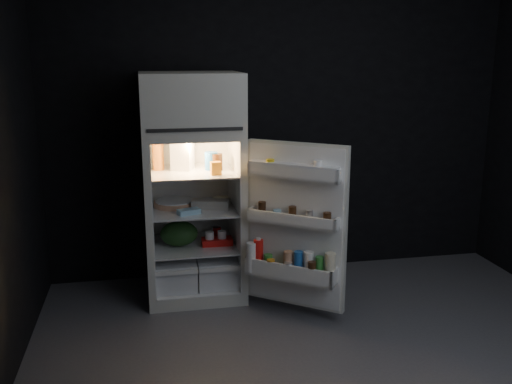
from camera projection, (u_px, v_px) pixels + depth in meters
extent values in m
cube|color=#56565B|center=(341.00, 363.00, 3.63)|extent=(4.00, 3.40, 0.00)
cube|color=black|center=(280.00, 121.00, 4.93)|extent=(4.00, 0.00, 2.70)
cube|color=silver|center=(195.00, 286.00, 4.70)|extent=(0.76, 0.70, 0.10)
cube|color=silver|center=(148.00, 213.00, 4.48)|extent=(0.05, 0.70, 1.20)
cube|color=silver|center=(237.00, 208.00, 4.61)|extent=(0.05, 0.70, 1.20)
cube|color=white|center=(190.00, 200.00, 4.86)|extent=(0.66, 0.05, 1.20)
cube|color=silver|center=(191.00, 132.00, 4.40)|extent=(0.76, 0.70, 0.06)
cube|color=silver|center=(190.00, 100.00, 4.34)|extent=(0.76, 0.70, 0.42)
cube|color=black|center=(195.00, 130.00, 4.04)|extent=(0.68, 0.01, 0.02)
cube|color=white|center=(152.00, 213.00, 4.46)|extent=(0.01, 0.65, 1.20)
cube|color=white|center=(234.00, 209.00, 4.58)|extent=(0.01, 0.65, 1.20)
cube|color=white|center=(192.00, 136.00, 4.38)|extent=(0.66, 0.65, 0.01)
cube|color=white|center=(196.00, 281.00, 4.66)|extent=(0.66, 0.65, 0.01)
cube|color=white|center=(193.00, 172.00, 4.45)|extent=(0.65, 0.63, 0.01)
cube|color=white|center=(194.00, 209.00, 4.52)|extent=(0.65, 0.63, 0.01)
cube|color=white|center=(195.00, 244.00, 4.59)|extent=(0.65, 0.63, 0.01)
cube|color=white|center=(175.00, 268.00, 4.62)|extent=(0.32, 0.59, 0.22)
cube|color=white|center=(215.00, 265.00, 4.69)|extent=(0.32, 0.59, 0.22)
cube|color=white|center=(177.00, 273.00, 4.29)|extent=(0.32, 0.02, 0.03)
cube|color=white|center=(220.00, 270.00, 4.36)|extent=(0.32, 0.02, 0.03)
cube|color=#FFE5B2|center=(192.00, 140.00, 4.34)|extent=(0.14, 0.14, 0.02)
cube|color=silver|center=(296.00, 225.00, 4.14)|extent=(0.63, 0.50, 1.22)
cube|color=white|center=(295.00, 226.00, 4.12)|extent=(0.57, 0.44, 1.18)
cube|color=white|center=(293.00, 178.00, 3.99)|extent=(0.59, 0.49, 0.02)
cube|color=white|center=(291.00, 173.00, 3.95)|extent=(0.55, 0.43, 0.10)
cube|color=white|center=(339.00, 177.00, 3.84)|extent=(0.07, 0.08, 0.10)
cube|color=white|center=(251.00, 168.00, 4.13)|extent=(0.07, 0.08, 0.10)
cube|color=white|center=(292.00, 224.00, 4.07)|extent=(0.60, 0.49, 0.02)
cube|color=white|center=(290.00, 220.00, 4.03)|extent=(0.55, 0.43, 0.09)
cube|color=white|center=(337.00, 225.00, 3.92)|extent=(0.08, 0.09, 0.09)
cube|color=white|center=(251.00, 213.00, 4.20)|extent=(0.08, 0.09, 0.09)
cube|color=white|center=(290.00, 278.00, 4.15)|extent=(0.62, 0.53, 0.02)
cube|color=white|center=(287.00, 273.00, 4.08)|extent=(0.55, 0.43, 0.13)
cube|color=white|center=(334.00, 278.00, 3.99)|extent=(0.10, 0.12, 0.13)
cube|color=white|center=(250.00, 263.00, 4.28)|extent=(0.10, 0.12, 0.13)
cube|color=white|center=(294.00, 165.00, 3.97)|extent=(0.58, 0.47, 0.02)
cylinder|color=white|center=(318.00, 170.00, 3.90)|extent=(0.08, 0.08, 0.13)
cylinder|color=silver|center=(299.00, 171.00, 3.97)|extent=(0.08, 0.08, 0.08)
cylinder|color=yellow|center=(270.00, 167.00, 4.06)|extent=(0.08, 0.08, 0.11)
cylinder|color=black|center=(327.00, 220.00, 3.94)|extent=(0.08, 0.08, 0.10)
cylinder|color=silver|center=(310.00, 217.00, 4.00)|extent=(0.07, 0.07, 0.11)
cylinder|color=black|center=(292.00, 214.00, 4.05)|extent=(0.08, 0.08, 0.12)
cylinder|color=#8BBCD6|center=(277.00, 215.00, 4.11)|extent=(0.08, 0.08, 0.08)
cylinder|color=black|center=(262.00, 210.00, 4.16)|extent=(0.08, 0.08, 0.12)
cylinder|color=beige|center=(330.00, 268.00, 3.99)|extent=(0.11, 0.11, 0.23)
cylinder|color=#338C33|center=(319.00, 269.00, 4.03)|extent=(0.08, 0.08, 0.19)
cylinder|color=white|center=(309.00, 266.00, 4.06)|extent=(0.10, 0.10, 0.21)
cylinder|color=#1F5AAC|center=(298.00, 265.00, 4.10)|extent=(0.09, 0.09, 0.20)
cylinder|color=tan|center=(288.00, 264.00, 4.13)|extent=(0.10, 0.10, 0.19)
cylinder|color=#338C33|center=(268.00, 263.00, 4.21)|extent=(0.09, 0.09, 0.14)
cylinder|color=red|center=(258.00, 255.00, 4.23)|extent=(0.10, 0.10, 0.24)
cylinder|color=black|center=(312.00, 272.00, 4.01)|extent=(0.08, 0.08, 0.16)
cylinder|color=silver|center=(288.00, 270.00, 4.10)|extent=(0.08, 0.08, 0.12)
cylinder|color=orange|center=(271.00, 267.00, 4.16)|extent=(0.08, 0.08, 0.12)
cylinder|color=white|center=(251.00, 257.00, 4.21)|extent=(0.10, 0.10, 0.22)
cylinder|color=white|center=(258.00, 240.00, 4.20)|extent=(0.05, 0.05, 0.02)
cube|color=white|center=(182.00, 155.00, 4.46)|extent=(0.20, 0.20, 0.24)
cylinder|color=#1F5AAC|center=(211.00, 161.00, 4.47)|extent=(0.12, 0.12, 0.14)
cylinder|color=black|center=(216.00, 162.00, 4.46)|extent=(0.12, 0.12, 0.13)
cylinder|color=#BA661D|center=(158.00, 156.00, 4.46)|extent=(0.12, 0.12, 0.22)
cube|color=orange|center=(216.00, 168.00, 4.29)|extent=(0.08, 0.07, 0.10)
cube|color=gray|center=(210.00, 204.00, 4.49)|extent=(0.31, 0.18, 0.07)
cylinder|color=tan|center=(175.00, 204.00, 4.57)|extent=(0.41, 0.41, 0.04)
cube|color=#8BBCD6|center=(189.00, 212.00, 4.33)|extent=(0.19, 0.13, 0.04)
cube|color=beige|center=(222.00, 200.00, 4.66)|extent=(0.14, 0.12, 0.05)
ellipsoid|color=#193815|center=(179.00, 234.00, 4.53)|extent=(0.31, 0.27, 0.20)
cube|color=red|center=(217.00, 241.00, 4.57)|extent=(0.25, 0.14, 0.05)
cylinder|color=red|center=(217.00, 233.00, 4.72)|extent=(0.08, 0.08, 0.09)
cylinder|color=silver|center=(216.00, 232.00, 4.74)|extent=(0.09, 0.09, 0.09)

